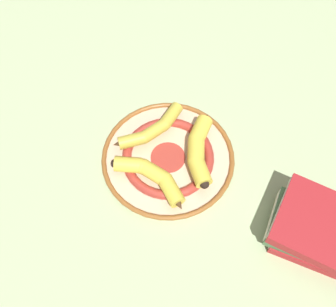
{
  "coord_description": "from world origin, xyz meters",
  "views": [
    {
      "loc": [
        -0.16,
        -0.39,
        0.83
      ],
      "look_at": [
        0.04,
        0.01,
        0.03
      ],
      "focal_mm": 42.0,
      "sensor_mm": 36.0,
      "label": 1
    }
  ],
  "objects_px": {
    "banana_b": "(199,149)",
    "book_stack": "(321,231)",
    "banana_a": "(152,130)",
    "decorative_bowl": "(168,158)",
    "banana_c": "(153,177)"
  },
  "relations": [
    {
      "from": "banana_a",
      "to": "banana_b",
      "type": "height_order",
      "value": "banana_b"
    },
    {
      "from": "banana_a",
      "to": "banana_c",
      "type": "relative_size",
      "value": 1.08
    },
    {
      "from": "book_stack",
      "to": "decorative_bowl",
      "type": "bearing_deg",
      "value": -2.75
    },
    {
      "from": "book_stack",
      "to": "banana_a",
      "type": "bearing_deg",
      "value": -6.8
    },
    {
      "from": "decorative_bowl",
      "to": "book_stack",
      "type": "relative_size",
      "value": 1.23
    },
    {
      "from": "banana_a",
      "to": "banana_c",
      "type": "distance_m",
      "value": 0.13
    },
    {
      "from": "decorative_bowl",
      "to": "book_stack",
      "type": "bearing_deg",
      "value": -57.91
    },
    {
      "from": "decorative_bowl",
      "to": "banana_a",
      "type": "height_order",
      "value": "banana_a"
    },
    {
      "from": "banana_a",
      "to": "book_stack",
      "type": "xyz_separation_m",
      "value": [
        0.2,
        -0.38,
        0.0
      ]
    },
    {
      "from": "banana_b",
      "to": "banana_c",
      "type": "height_order",
      "value": "banana_b"
    },
    {
      "from": "banana_b",
      "to": "decorative_bowl",
      "type": "bearing_deg",
      "value": -83.32
    },
    {
      "from": "banana_c",
      "to": "book_stack",
      "type": "bearing_deg",
      "value": -165.92
    },
    {
      "from": "banana_b",
      "to": "book_stack",
      "type": "height_order",
      "value": "book_stack"
    },
    {
      "from": "banana_a",
      "to": "book_stack",
      "type": "height_order",
      "value": "book_stack"
    },
    {
      "from": "banana_b",
      "to": "book_stack",
      "type": "xyz_separation_m",
      "value": [
        0.13,
        -0.28,
        -0.0
      ]
    }
  ]
}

